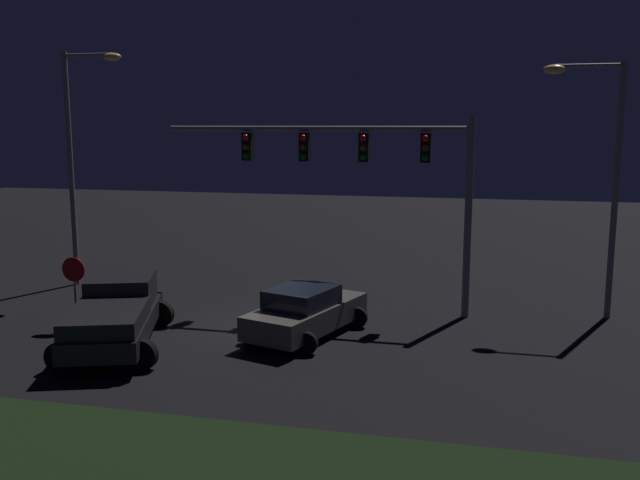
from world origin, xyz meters
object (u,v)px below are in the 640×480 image
(street_lamp_right, at_px, (601,159))
(car_sedan, at_px, (306,312))
(stop_sign, at_px, (74,279))
(pickup_truck, at_px, (116,311))
(street_lamp_left, at_px, (80,143))
(traffic_signal_gantry, at_px, (365,162))

(street_lamp_right, bearing_deg, car_sedan, -154.12)
(street_lamp_right, bearing_deg, stop_sign, -162.36)
(pickup_truck, distance_m, stop_sign, 2.54)
(street_lamp_left, bearing_deg, street_lamp_right, -0.96)
(car_sedan, bearing_deg, street_lamp_right, -46.59)
(pickup_truck, xyz_separation_m, street_lamp_right, (13.62, 6.29, 4.15))
(car_sedan, bearing_deg, stop_sign, 114.15)
(pickup_truck, xyz_separation_m, stop_sign, (-2.11, 1.28, 0.56))
(stop_sign, bearing_deg, car_sedan, 6.63)
(street_lamp_left, bearing_deg, traffic_signal_gantry, -6.54)
(street_lamp_right, distance_m, stop_sign, 16.89)
(street_lamp_right, relative_size, stop_sign, 3.68)
(pickup_truck, relative_size, car_sedan, 1.22)
(street_lamp_right, bearing_deg, traffic_signal_gantry, -172.48)
(car_sedan, relative_size, traffic_signal_gantry, 0.46)
(street_lamp_right, bearing_deg, pickup_truck, -155.22)
(pickup_truck, xyz_separation_m, car_sedan, (5.02, 2.11, -0.26))
(pickup_truck, bearing_deg, traffic_signal_gantry, -68.76)
(car_sedan, distance_m, street_lamp_left, 12.00)
(traffic_signal_gantry, bearing_deg, pickup_truck, -139.51)
(car_sedan, bearing_deg, traffic_signal_gantry, -3.06)
(street_lamp_right, bearing_deg, street_lamp_left, 179.04)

